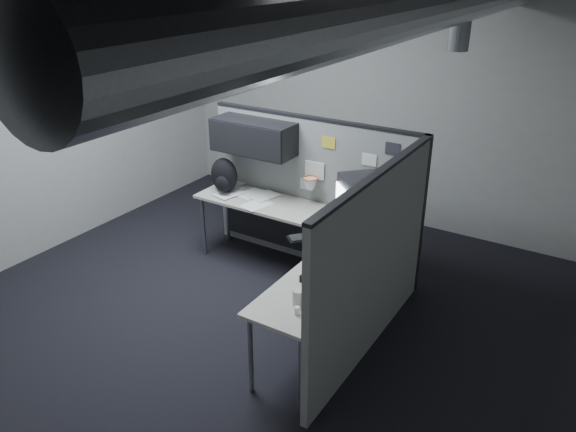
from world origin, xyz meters
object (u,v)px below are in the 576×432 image
Objects in this scene: phone at (316,275)px; backpack at (224,176)px; desk at (303,235)px; monitor at (367,204)px; keyboard at (311,237)px.

backpack reaches higher than phone.
monitor is at bearing 21.06° from desk.
phone is (0.39, -0.61, 0.02)m from keyboard.
phone is at bearing -61.87° from keyboard.
desk is at bearing 136.51° from phone.
keyboard is at bearing -27.01° from backpack.
backpack reaches higher than keyboard.
desk is 1.22m from backpack.
backpack is (-1.37, 0.47, 0.17)m from keyboard.
keyboard is 1.46m from backpack.
keyboard reaches higher than desk.
keyboard is 0.72m from phone.
monitor is 1.51× the size of keyboard.
desk is at bearing 129.39° from keyboard.
keyboard is (-0.35, -0.43, -0.25)m from monitor.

